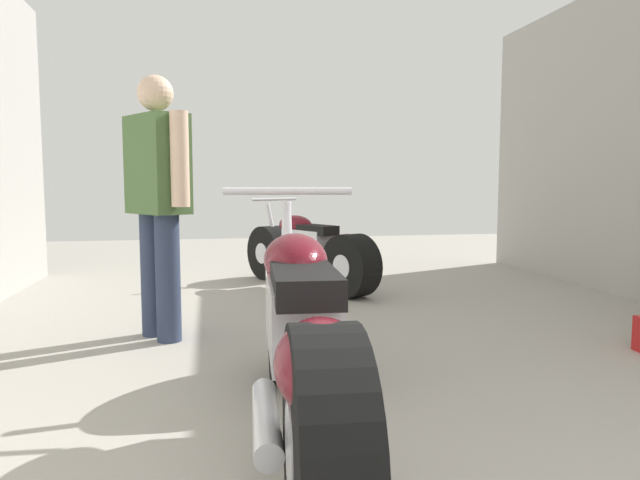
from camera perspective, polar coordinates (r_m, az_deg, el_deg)
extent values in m
plane|color=#9E998E|center=(3.73, 4.56, -10.79)|extent=(15.72, 15.72, 0.00)
cylinder|color=black|center=(3.09, -3.25, -7.74)|extent=(0.24, 0.69, 0.68)
cylinder|color=silver|center=(3.09, -3.25, -7.74)|extent=(0.22, 0.27, 0.26)
cylinder|color=black|center=(1.64, 0.57, -19.99)|extent=(0.24, 0.69, 0.68)
cylinder|color=silver|center=(1.64, 0.57, -19.99)|extent=(0.22, 0.27, 0.26)
cube|color=silver|center=(2.30, -1.99, -7.47)|extent=(0.30, 0.69, 0.30)
ellipsoid|color=#5B0F19|center=(2.50, -2.48, -2.02)|extent=(0.31, 0.57, 0.23)
cube|color=black|center=(2.09, -1.53, -4.39)|extent=(0.27, 0.52, 0.11)
ellipsoid|color=#5B0F19|center=(1.61, 0.32, -12.39)|extent=(0.31, 0.48, 0.25)
cylinder|color=silver|center=(2.99, -3.23, -2.00)|extent=(0.07, 0.27, 0.61)
cylinder|color=silver|center=(2.93, -3.21, 4.89)|extent=(0.66, 0.08, 0.04)
cylinder|color=silver|center=(2.08, -5.39, -17.37)|extent=(0.13, 0.59, 0.10)
cylinder|color=black|center=(6.38, -4.95, -1.26)|extent=(0.49, 0.64, 0.59)
cylinder|color=silver|center=(6.38, -4.95, -1.26)|extent=(0.33, 0.32, 0.23)
cylinder|color=black|center=(5.33, 3.11, -2.59)|extent=(0.49, 0.64, 0.59)
cylinder|color=silver|center=(5.33, 3.11, -2.59)|extent=(0.33, 0.32, 0.23)
cube|color=silver|center=(5.82, -1.29, -0.24)|extent=(0.47, 0.63, 0.26)
ellipsoid|color=#5B0F19|center=(5.97, -2.48, 1.51)|extent=(0.44, 0.54, 0.20)
cube|color=black|center=(5.68, -0.27, 1.03)|extent=(0.39, 0.49, 0.09)
ellipsoid|color=#5B0F19|center=(5.34, 2.79, -0.56)|extent=(0.40, 0.47, 0.22)
cylinder|color=silver|center=(6.33, -4.78, 1.22)|extent=(0.15, 0.23, 0.54)
cylinder|color=silver|center=(6.28, -4.62, 4.07)|extent=(0.52, 0.30, 0.03)
cylinder|color=silver|center=(5.56, -0.61, -3.17)|extent=(0.31, 0.49, 0.08)
cylinder|color=#2D3851|center=(3.95, -14.91, -3.70)|extent=(0.23, 0.23, 0.85)
cylinder|color=#2D3851|center=(4.13, -16.33, -3.33)|extent=(0.23, 0.23, 0.85)
cube|color=#476638|center=(4.00, -15.92, 7.22)|extent=(0.47, 0.53, 0.65)
cylinder|color=beige|center=(3.74, -13.81, 7.83)|extent=(0.16, 0.16, 0.60)
cylinder|color=beige|center=(4.26, -17.78, 7.42)|extent=(0.16, 0.16, 0.60)
sphere|color=beige|center=(4.04, -16.10, 13.88)|extent=(0.24, 0.24, 0.24)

